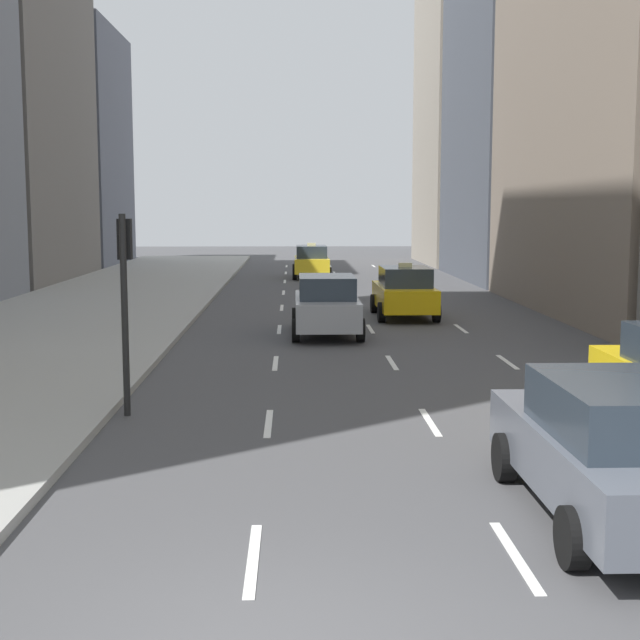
# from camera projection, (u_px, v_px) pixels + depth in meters

# --- Properties ---
(sidewalk_left) EXTENTS (8.00, 66.00, 0.15)m
(sidewalk_left) POSITION_uv_depth(u_px,v_px,m) (104.00, 304.00, 34.00)
(sidewalk_left) COLOR #9E9E99
(sidewalk_left) RESTS_ON ground
(lane_markings) EXTENTS (5.72, 56.00, 0.01)m
(lane_markings) POSITION_uv_depth(u_px,v_px,m) (363.00, 317.00, 30.33)
(lane_markings) COLOR white
(lane_markings) RESTS_ON ground
(taxi_lead) EXTENTS (2.02, 4.40, 1.87)m
(taxi_lead) POSITION_uv_depth(u_px,v_px,m) (311.00, 261.00, 47.37)
(taxi_lead) COLOR yellow
(taxi_lead) RESTS_ON ground
(taxi_third) EXTENTS (2.02, 4.40, 1.87)m
(taxi_third) POSITION_uv_depth(u_px,v_px,m) (404.00, 292.00, 30.19)
(taxi_third) COLOR yellow
(taxi_third) RESTS_ON ground
(sedan_black_near) EXTENTS (2.02, 4.42, 1.76)m
(sedan_black_near) POSITION_uv_depth(u_px,v_px,m) (327.00, 305.00, 25.90)
(sedan_black_near) COLOR #9EA0A5
(sedan_black_near) RESTS_ON ground
(sedan_silver_behind) EXTENTS (2.02, 4.82, 1.72)m
(sedan_silver_behind) POSITION_uv_depth(u_px,v_px,m) (612.00, 448.00, 10.51)
(sedan_silver_behind) COLOR #565B66
(sedan_silver_behind) RESTS_ON ground
(traffic_light_pole) EXTENTS (0.24, 0.42, 3.60)m
(traffic_light_pole) POSITION_uv_depth(u_px,v_px,m) (125.00, 281.00, 15.76)
(traffic_light_pole) COLOR black
(traffic_light_pole) RESTS_ON ground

